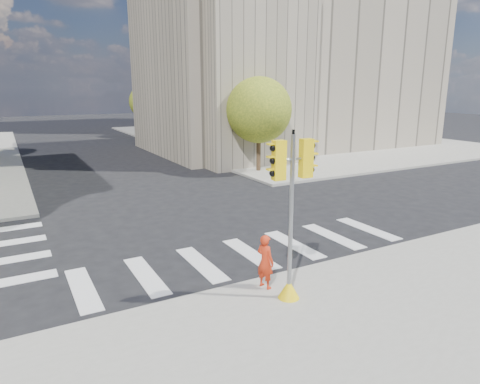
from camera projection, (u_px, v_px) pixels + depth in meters
name	position (u px, v px, depth m)	size (l,w,h in m)	color
ground	(226.00, 236.00, 16.20)	(160.00, 160.00, 0.00)	black
sidewalk_far_right	(280.00, 137.00, 47.67)	(28.00, 40.00, 0.15)	gray
civic_building	(284.00, 67.00, 38.03)	(26.00, 16.00, 19.39)	gray
office_tower	(229.00, 16.00, 58.65)	(20.00, 18.00, 30.00)	#9EA0A3
tree_re_near	(259.00, 110.00, 27.25)	(4.20, 4.20, 6.16)	#382616
tree_re_mid	(188.00, 100.00, 37.39)	(4.60, 4.60, 6.66)	#382616
tree_re_far	(147.00, 102.00, 47.71)	(4.00, 4.00, 5.88)	#382616
lamp_near	(236.00, 100.00, 30.76)	(0.35, 0.18, 8.11)	black
lamp_far	(170.00, 96.00, 42.67)	(0.35, 0.18, 8.11)	black
traffic_signal	(291.00, 231.00, 10.69)	(1.07, 0.56, 4.36)	yellow
photographer	(265.00, 261.00, 11.54)	(0.55, 0.36, 1.51)	red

